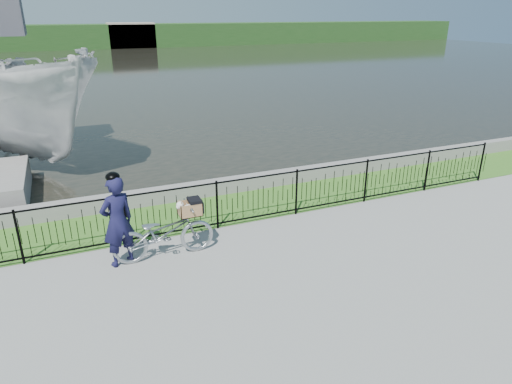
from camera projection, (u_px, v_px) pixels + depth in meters
name	position (u px, v px, depth m)	size (l,w,h in m)	color
ground	(289.00, 251.00, 9.39)	(120.00, 120.00, 0.00)	gray
grass_strip	(243.00, 205.00, 11.61)	(60.00, 2.00, 0.01)	#3A6B21
water	(108.00, 71.00, 37.61)	(120.00, 120.00, 0.00)	black
quay_wall	(229.00, 185.00, 12.40)	(60.00, 0.30, 0.40)	slate
fence	(258.00, 198.00, 10.55)	(14.00, 0.06, 1.15)	black
far_treeline	(83.00, 36.00, 60.14)	(120.00, 6.00, 3.00)	#22471B
far_building_right	(131.00, 35.00, 61.00)	(6.00, 3.00, 3.20)	#A39783
bicycle_rig	(164.00, 232.00, 9.00)	(2.01, 0.70, 1.17)	#A0A6AC
cyclist	(117.00, 221.00, 8.61)	(0.77, 0.64, 1.88)	#141335
boat_near	(0.00, 100.00, 14.57)	(7.99, 10.11, 5.51)	silver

